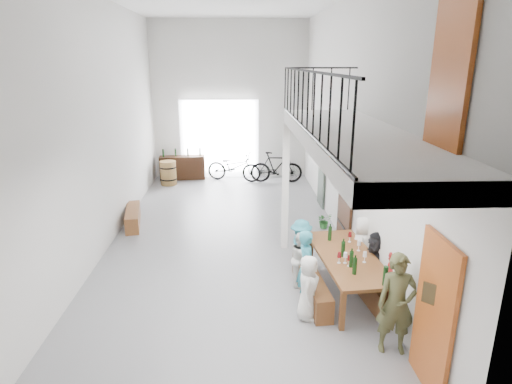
{
  "coord_description": "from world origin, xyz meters",
  "views": [
    {
      "loc": [
        0.27,
        -9.47,
        4.12
      ],
      "look_at": [
        0.65,
        -0.5,
        1.36
      ],
      "focal_mm": 30.0,
      "sensor_mm": 36.0,
      "label": 1
    }
  ],
  "objects_px": {
    "tasting_table": "(347,260)",
    "oak_barrel": "(168,173)",
    "host_standing": "(397,304)",
    "bicycle_near": "(234,167)",
    "side_bench": "(133,217)",
    "bench_inner": "(311,285)",
    "serving_counter": "(183,168)"
  },
  "relations": [
    {
      "from": "oak_barrel",
      "to": "bench_inner",
      "type": "bearing_deg",
      "value": -63.71
    },
    {
      "from": "host_standing",
      "to": "serving_counter",
      "type": "bearing_deg",
      "value": 120.43
    },
    {
      "from": "tasting_table",
      "to": "bench_inner",
      "type": "bearing_deg",
      "value": 174.9
    },
    {
      "from": "bench_inner",
      "to": "serving_counter",
      "type": "distance_m",
      "value": 8.88
    },
    {
      "from": "bench_inner",
      "to": "serving_counter",
      "type": "relative_size",
      "value": 1.19
    },
    {
      "from": "oak_barrel",
      "to": "bicycle_near",
      "type": "distance_m",
      "value": 2.3
    },
    {
      "from": "bench_inner",
      "to": "host_standing",
      "type": "xyz_separation_m",
      "value": [
        0.95,
        -1.58,
        0.56
      ]
    },
    {
      "from": "host_standing",
      "to": "tasting_table",
      "type": "bearing_deg",
      "value": 108.29
    },
    {
      "from": "side_bench",
      "to": "host_standing",
      "type": "relative_size",
      "value": 0.98
    },
    {
      "from": "side_bench",
      "to": "serving_counter",
      "type": "distance_m",
      "value": 4.59
    },
    {
      "from": "host_standing",
      "to": "bicycle_near",
      "type": "height_order",
      "value": "host_standing"
    },
    {
      "from": "tasting_table",
      "to": "side_bench",
      "type": "bearing_deg",
      "value": 136.78
    },
    {
      "from": "bicycle_near",
      "to": "side_bench",
      "type": "bearing_deg",
      "value": 164.8
    },
    {
      "from": "bench_inner",
      "to": "side_bench",
      "type": "xyz_separation_m",
      "value": [
        -4.06,
        3.71,
        -0.0
      ]
    },
    {
      "from": "bench_inner",
      "to": "oak_barrel",
      "type": "bearing_deg",
      "value": 111.75
    },
    {
      "from": "oak_barrel",
      "to": "host_standing",
      "type": "distance_m",
      "value": 10.23
    },
    {
      "from": "oak_barrel",
      "to": "side_bench",
      "type": "bearing_deg",
      "value": -95.28
    },
    {
      "from": "serving_counter",
      "to": "oak_barrel",
      "type": "bearing_deg",
      "value": -122.98
    },
    {
      "from": "side_bench",
      "to": "host_standing",
      "type": "bearing_deg",
      "value": -46.56
    },
    {
      "from": "tasting_table",
      "to": "oak_barrel",
      "type": "xyz_separation_m",
      "value": [
        -4.35,
        7.52,
        -0.29
      ]
    },
    {
      "from": "side_bench",
      "to": "bicycle_near",
      "type": "xyz_separation_m",
      "value": [
        2.61,
        4.18,
        0.3
      ]
    },
    {
      "from": "side_bench",
      "to": "bicycle_near",
      "type": "relative_size",
      "value": 0.78
    },
    {
      "from": "serving_counter",
      "to": "bicycle_near",
      "type": "bearing_deg",
      "value": -14.61
    },
    {
      "from": "tasting_table",
      "to": "bicycle_near",
      "type": "bearing_deg",
      "value": 99.93
    },
    {
      "from": "serving_counter",
      "to": "bicycle_near",
      "type": "xyz_separation_m",
      "value": [
        1.86,
        -0.34,
        0.09
      ]
    },
    {
      "from": "bench_inner",
      "to": "oak_barrel",
      "type": "relative_size",
      "value": 2.29
    },
    {
      "from": "serving_counter",
      "to": "host_standing",
      "type": "distance_m",
      "value": 10.71
    },
    {
      "from": "bench_inner",
      "to": "host_standing",
      "type": "distance_m",
      "value": 1.93
    },
    {
      "from": "side_bench",
      "to": "bicycle_near",
      "type": "bearing_deg",
      "value": 58.01
    },
    {
      "from": "host_standing",
      "to": "bench_inner",
      "type": "bearing_deg",
      "value": 128.03
    },
    {
      "from": "bicycle_near",
      "to": "serving_counter",
      "type": "bearing_deg",
      "value": 96.37
    },
    {
      "from": "oak_barrel",
      "to": "host_standing",
      "type": "xyz_separation_m",
      "value": [
        4.67,
        -9.1,
        0.36
      ]
    }
  ]
}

